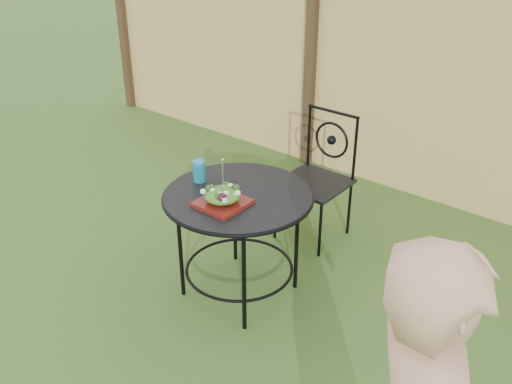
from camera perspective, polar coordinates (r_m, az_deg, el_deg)
ground at (r=3.48m, az=2.57°, el=-14.46°), size 60.00×60.00×0.00m
fence at (r=4.75m, az=19.07°, el=9.31°), size 8.00×0.12×1.90m
patio_table at (r=3.51m, az=-1.76°, el=-2.20°), size 0.92×0.92×0.72m
patio_chair at (r=4.21m, az=6.27°, el=1.83°), size 0.46×0.46×0.95m
salad_plate at (r=3.32m, az=-3.37°, el=-1.10°), size 0.27×0.27×0.02m
salad at (r=3.30m, az=-3.40°, el=-0.31°), size 0.21×0.21×0.08m
fork at (r=3.23m, az=-3.33°, el=1.67°), size 0.01×0.01×0.18m
drinking_glass at (r=3.58m, az=-5.72°, el=2.11°), size 0.08×0.08×0.14m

